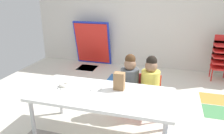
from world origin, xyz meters
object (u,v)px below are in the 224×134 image
object	(u,v)px
craft_table	(102,97)
seated_child_near_camera	(130,79)
folded_activity_table	(92,43)
paper_plate_center_table	(96,88)
paper_plate_near_edge	(64,87)
donut_powdered_on_plate	(64,85)
kid_chair_red_stack	(221,55)
paper_bag_brown	(119,81)
seated_child_middle_seat	(150,81)

from	to	relation	value
craft_table	seated_child_near_camera	distance (m)	0.66
folded_activity_table	paper_plate_center_table	bearing A→B (deg)	-68.24
paper_plate_near_edge	paper_plate_center_table	size ratio (longest dim) A/B	1.00
paper_plate_center_table	donut_powdered_on_plate	world-z (taller)	donut_powdered_on_plate
kid_chair_red_stack	paper_plate_near_edge	xyz separation A→B (m)	(-2.25, -2.43, 0.08)
craft_table	paper_plate_center_table	xyz separation A→B (m)	(-0.12, 0.11, 0.05)
folded_activity_table	paper_plate_near_edge	bearing A→B (deg)	-76.55
paper_bag_brown	paper_plate_center_table	bearing A→B (deg)	-170.70
craft_table	paper_plate_near_edge	bearing A→B (deg)	176.21
donut_powdered_on_plate	folded_activity_table	bearing A→B (deg)	103.45
craft_table	donut_powdered_on_plate	bearing A→B (deg)	176.21
folded_activity_table	paper_plate_center_table	distance (m)	2.78
folded_activity_table	donut_powdered_on_plate	xyz separation A→B (m)	(0.63, -2.65, 0.09)
paper_plate_center_table	donut_powdered_on_plate	size ratio (longest dim) A/B	1.42
craft_table	paper_plate_center_table	distance (m)	0.17
folded_activity_table	paper_plate_near_edge	xyz separation A→B (m)	(0.63, -2.65, 0.06)
kid_chair_red_stack	donut_powdered_on_plate	world-z (taller)	kid_chair_red_stack
paper_plate_center_table	paper_bag_brown	bearing A→B (deg)	9.30
kid_chair_red_stack	paper_plate_near_edge	size ratio (longest dim) A/B	5.11
paper_bag_brown	donut_powdered_on_plate	size ratio (longest dim) A/B	1.74
paper_plate_center_table	donut_powdered_on_plate	xyz separation A→B (m)	(-0.39, -0.07, 0.02)
seated_child_near_camera	folded_activity_table	size ratio (longest dim) A/B	0.84
paper_plate_near_edge	paper_plate_center_table	bearing A→B (deg)	10.64
paper_plate_center_table	donut_powdered_on_plate	distance (m)	0.40
seated_child_middle_seat	donut_powdered_on_plate	size ratio (longest dim) A/B	7.25
craft_table	kid_chair_red_stack	world-z (taller)	kid_chair_red_stack
craft_table	kid_chair_red_stack	bearing A→B (deg)	54.87
paper_bag_brown	paper_plate_near_edge	distance (m)	0.70
kid_chair_red_stack	paper_bag_brown	xyz separation A→B (m)	(-1.56, -2.31, 0.19)
seated_child_near_camera	kid_chair_red_stack	size ratio (longest dim) A/B	1.00
folded_activity_table	paper_plate_near_edge	world-z (taller)	folded_activity_table
seated_child_middle_seat	craft_table	bearing A→B (deg)	-129.11
seated_child_middle_seat	donut_powdered_on_plate	world-z (taller)	seated_child_middle_seat
folded_activity_table	donut_powdered_on_plate	bearing A→B (deg)	-76.55
donut_powdered_on_plate	seated_child_near_camera	bearing A→B (deg)	38.90
paper_plate_near_edge	paper_plate_center_table	world-z (taller)	same
seated_child_near_camera	paper_plate_near_edge	xyz separation A→B (m)	(-0.73, -0.59, 0.05)
craft_table	seated_child_middle_seat	world-z (taller)	seated_child_middle_seat
seated_child_near_camera	donut_powdered_on_plate	size ratio (longest dim) A/B	7.25
paper_bag_brown	folded_activity_table	bearing A→B (deg)	117.52
craft_table	folded_activity_table	bearing A→B (deg)	113.20
donut_powdered_on_plate	craft_table	bearing A→B (deg)	-3.79
kid_chair_red_stack	paper_plate_center_table	world-z (taller)	kid_chair_red_stack
folded_activity_table	paper_bag_brown	bearing A→B (deg)	-62.48
kid_chair_red_stack	paper_bag_brown	size ratio (longest dim) A/B	4.18
seated_child_middle_seat	folded_activity_table	distance (m)	2.65
seated_child_near_camera	paper_plate_near_edge	size ratio (longest dim) A/B	5.10
paper_bag_brown	paper_plate_near_edge	world-z (taller)	paper_bag_brown
seated_child_near_camera	paper_plate_center_table	world-z (taller)	seated_child_near_camera
seated_child_middle_seat	donut_powdered_on_plate	bearing A→B (deg)	-150.13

